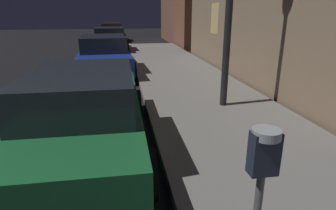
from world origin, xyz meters
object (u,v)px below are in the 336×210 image
parking_meter (261,176)px  car_blue (104,55)px  car_black (109,40)px  car_green (85,113)px  car_red (112,32)px

parking_meter → car_blue: 9.57m
parking_meter → car_blue: bearing=99.1°
parking_meter → car_black: parking_meter is taller
car_blue → parking_meter: bearing=-80.9°
parking_meter → car_black: size_ratio=0.34×
car_black → car_green: bearing=-90.0°
parking_meter → car_blue: (-1.51, 9.44, -0.49)m
parking_meter → car_green: 3.31m
parking_meter → car_red: size_ratio=0.34×
car_green → parking_meter: bearing=-62.5°
car_green → car_black: size_ratio=1.10×
car_green → car_black: same height
car_green → car_blue: same height
parking_meter → car_black: 15.85m
parking_meter → car_black: bearing=95.5°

